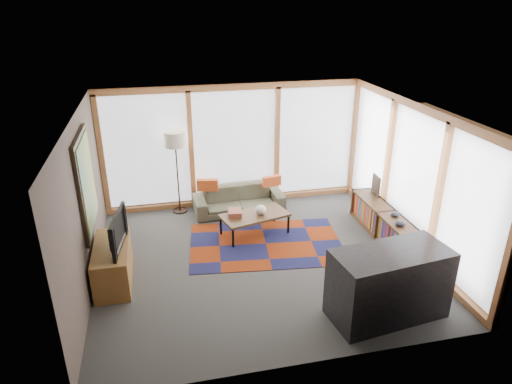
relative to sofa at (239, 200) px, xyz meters
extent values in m
plane|color=#2F2F2C|center=(0.02, -1.95, -0.27)|extent=(5.50, 5.50, 0.00)
cube|color=#483B33|center=(-2.73, -1.95, 1.03)|extent=(0.04, 5.00, 2.60)
cube|color=#483B33|center=(0.02, -4.45, 1.03)|extent=(5.50, 0.04, 2.60)
cube|color=silver|center=(0.02, -1.95, 2.33)|extent=(5.50, 5.00, 0.04)
cube|color=white|center=(0.02, 0.52, 1.03)|extent=(5.30, 0.02, 2.35)
cube|color=white|center=(2.74, -1.95, 1.03)|extent=(0.02, 4.80, 2.35)
cube|color=black|center=(-2.69, -1.65, 1.28)|extent=(0.05, 1.35, 1.55)
cube|color=gold|center=(-2.66, -1.65, 1.28)|extent=(0.02, 1.20, 1.40)
cube|color=#662008|center=(0.22, -1.46, -0.27)|extent=(2.94, 2.08, 0.01)
imported|color=#404030|center=(0.00, 0.00, 0.00)|extent=(1.89, 0.79, 0.54)
cube|color=#B9471B|center=(-0.64, 0.00, 0.39)|extent=(0.45, 0.21, 0.24)
cube|color=#B9471B|center=(0.70, -0.05, 0.38)|extent=(0.40, 0.20, 0.21)
cube|color=brown|center=(-0.26, -0.99, 0.19)|extent=(0.28, 0.33, 0.10)
ellipsoid|color=beige|center=(0.22, -1.05, 0.23)|extent=(0.23, 0.23, 0.18)
ellipsoid|color=black|center=(2.40, -2.29, 0.33)|extent=(0.20, 0.20, 0.09)
ellipsoid|color=black|center=(2.50, -1.94, 0.32)|extent=(0.19, 0.19, 0.08)
cube|color=black|center=(2.58, -0.99, 0.49)|extent=(0.06, 0.31, 0.41)
cube|color=brown|center=(-2.41, -2.07, 0.05)|extent=(0.53, 1.27, 0.64)
imported|color=black|center=(-2.35, -2.12, 0.64)|extent=(0.26, 0.98, 0.56)
cube|color=black|center=(1.42, -3.78, 0.24)|extent=(1.71, 0.96, 1.03)
camera|label=1|loc=(-1.55, -8.57, 3.95)|focal=32.00mm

